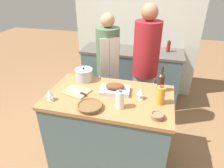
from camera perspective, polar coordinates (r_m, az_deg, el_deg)
ground_plane at (r=2.78m, az=-0.65°, el=-19.87°), size 12.00×12.00×0.00m
kitchen_island at (r=2.45m, az=-0.71°, el=-12.61°), size 1.37×0.80×0.94m
back_counter at (r=3.72m, az=5.41°, el=2.80°), size 1.75×0.60×0.93m
back_wall at (r=3.78m, az=6.90°, el=16.14°), size 2.25×0.10×2.55m
roasting_pan at (r=2.21m, az=0.83°, el=-1.40°), size 0.35×0.24×0.11m
wicker_basket at (r=1.97m, az=-6.37°, el=-6.29°), size 0.25×0.25×0.05m
cutting_board at (r=2.26m, az=-10.17°, el=-2.15°), size 0.32×0.28×0.02m
stock_pot at (r=2.48m, az=-8.01°, el=2.67°), size 0.22×0.22×0.17m
mixing_bowl at (r=1.88m, az=12.81°, el=-8.78°), size 0.13×0.13×0.05m
juice_jug at (r=2.06m, az=13.68°, el=-3.12°), size 0.09×0.09×0.20m
milk_jug at (r=1.94m, az=2.32°, el=-4.46°), size 0.08×0.08×0.20m
wine_bottle_green at (r=2.27m, az=13.82°, el=0.75°), size 0.08×0.08×0.30m
wine_glass_left at (r=2.15m, az=-17.45°, el=-2.46°), size 0.08×0.08×0.13m
wine_glass_right at (r=2.10m, az=8.20°, el=-2.22°), size 0.08×0.08×0.12m
knife_chef at (r=2.22m, az=-9.36°, el=-2.32°), size 0.22×0.11×0.01m
condiment_bottle_tall at (r=3.80m, az=-3.77°, el=12.10°), size 0.07×0.07×0.15m
condiment_bottle_short at (r=3.55m, az=15.84°, el=10.27°), size 0.06×0.06×0.20m
person_cook_aproned at (r=2.96m, az=-1.13°, el=5.51°), size 0.35×0.37×1.66m
person_cook_guest at (r=2.78m, az=9.48°, el=5.37°), size 0.35×0.35×1.80m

